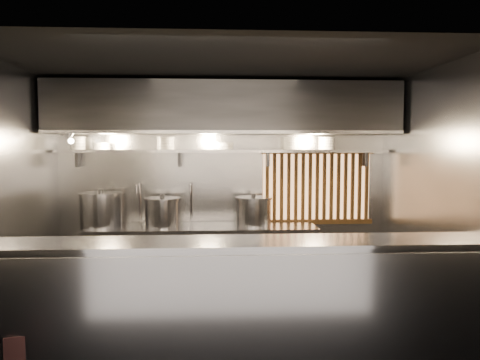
{
  "coord_description": "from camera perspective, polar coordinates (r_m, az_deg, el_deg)",
  "views": [
    {
      "loc": [
        -0.16,
        -4.97,
        1.96
      ],
      "look_at": [
        0.17,
        0.55,
        1.55
      ],
      "focal_mm": 35.0,
      "sensor_mm": 36.0,
      "label": 1
    }
  ],
  "objects": [
    {
      "name": "bowl_stack_1",
      "position": [
        6.46,
        -16.49,
        3.98
      ],
      "size": [
        0.24,
        0.24,
        0.09
      ],
      "color": "silver",
      "rests_on": "bowl_shelf"
    },
    {
      "name": "heat_lamp",
      "position": [
        6.08,
        -20.11,
        5.02
      ],
      "size": [
        0.25,
        0.35,
        0.2
      ],
      "color": "#939397",
      "rests_on": "exhaust_hood"
    },
    {
      "name": "ceiling",
      "position": [
        5.05,
        -1.6,
        13.85
      ],
      "size": [
        4.5,
        4.5,
        0.0
      ],
      "primitive_type": "plane",
      "rotation": [
        3.14,
        0.0,
        0.0
      ],
      "color": "black",
      "rests_on": "wall_back"
    },
    {
      "name": "stock_pot_left",
      "position": [
        6.16,
        -9.43,
        -3.88
      ],
      "size": [
        0.47,
        0.47,
        0.42
      ],
      "rotation": [
        0.0,
        0.0,
        -0.0
      ],
      "color": "#939397",
      "rests_on": "cooking_bench"
    },
    {
      "name": "faucet_right",
      "position": [
        6.38,
        -6.01,
        -1.63
      ],
      "size": [
        0.04,
        0.3,
        0.5
      ],
      "color": "silver",
      "rests_on": "wall_back"
    },
    {
      "name": "stock_pot_mid",
      "position": [
        6.36,
        -16.6,
        -3.45
      ],
      "size": [
        0.7,
        0.7,
        0.49
      ],
      "rotation": [
        0.0,
        0.0,
        -0.33
      ],
      "color": "#939397",
      "rests_on": "cooking_bench"
    },
    {
      "name": "wall_right",
      "position": [
        5.55,
        22.33,
        -1.84
      ],
      "size": [
        0.0,
        3.0,
        3.0
      ],
      "primitive_type": "plane",
      "rotation": [
        1.57,
        0.0,
        -1.57
      ],
      "color": "gray",
      "rests_on": "floor"
    },
    {
      "name": "bowl_stack_4",
      "position": [
        6.38,
        6.21,
        4.47
      ],
      "size": [
        0.21,
        0.21,
        0.17
      ],
      "color": "silver",
      "rests_on": "bowl_shelf"
    },
    {
      "name": "exhaust_hood",
      "position": [
        6.09,
        -1.93,
        8.64
      ],
      "size": [
        4.4,
        0.81,
        0.65
      ],
      "color": "#2D2D30",
      "rests_on": "ceiling"
    },
    {
      "name": "faucet_left",
      "position": [
        6.45,
        -12.24,
        -1.64
      ],
      "size": [
        0.04,
        0.3,
        0.5
      ],
      "color": "silver",
      "rests_on": "wall_back"
    },
    {
      "name": "red_placard",
      "position": [
        4.41,
        -25.19,
        -18.95
      ],
      "size": [
        0.24,
        0.08,
        0.34
      ],
      "primitive_type": "cube",
      "rotation": [
        0.0,
        0.0,
        0.24
      ],
      "color": "red",
      "rests_on": "serving_counter"
    },
    {
      "name": "bowl_shelf",
      "position": [
        6.3,
        -1.97,
        3.54
      ],
      "size": [
        4.4,
        0.34,
        0.04
      ],
      "primitive_type": "cube",
      "color": "#939397",
      "rests_on": "wall_back"
    },
    {
      "name": "cooking_bench",
      "position": [
        6.29,
        -4.66,
        -9.64
      ],
      "size": [
        3.0,
        0.7,
        0.9
      ],
      "primitive_type": "cube",
      "color": "#939397",
      "rests_on": "floor"
    },
    {
      "name": "wall_back",
      "position": [
        6.5,
        -2.0,
        -0.67
      ],
      "size": [
        4.5,
        0.0,
        4.5
      ],
      "primitive_type": "plane",
      "rotation": [
        1.57,
        0.0,
        0.0
      ],
      "color": "gray",
      "rests_on": "floor"
    },
    {
      "name": "floor",
      "position": [
        5.35,
        -1.54,
        -17.23
      ],
      "size": [
        4.5,
        4.5,
        0.0
      ],
      "primitive_type": "plane",
      "color": "black",
      "rests_on": "ground"
    },
    {
      "name": "pendant_bulb",
      "position": [
        6.17,
        -2.87,
        4.28
      ],
      "size": [
        0.09,
        0.09,
        0.19
      ],
      "color": "#2D2D30",
      "rests_on": "exhaust_hood"
    },
    {
      "name": "wall_left",
      "position": [
        5.42,
        -26.08,
        -2.09
      ],
      "size": [
        0.0,
        3.0,
        3.0
      ],
      "primitive_type": "plane",
      "rotation": [
        1.57,
        0.0,
        1.57
      ],
      "color": "gray",
      "rests_on": "floor"
    },
    {
      "name": "bowl_stack_5",
      "position": [
        6.48,
        10.46,
        4.42
      ],
      "size": [
        0.23,
        0.23,
        0.17
      ],
      "color": "silver",
      "rests_on": "bowl_shelf"
    },
    {
      "name": "wood_screen",
      "position": [
        6.61,
        9.35,
        -0.82
      ],
      "size": [
        1.56,
        0.09,
        1.04
      ],
      "color": "#EEAB6B",
      "rests_on": "wall_back"
    },
    {
      "name": "bowl_stack_0",
      "position": [
        6.54,
        -19.13,
        4.26
      ],
      "size": [
        0.2,
        0.2,
        0.17
      ],
      "color": "silver",
      "rests_on": "bowl_shelf"
    },
    {
      "name": "bowl_stack_2",
      "position": [
        6.32,
        -9.06,
        4.44
      ],
      "size": [
        0.24,
        0.24,
        0.17
      ],
      "color": "silver",
      "rests_on": "bowl_shelf"
    },
    {
      "name": "stock_pot_right",
      "position": [
        6.2,
        1.65,
        -3.79
      ],
      "size": [
        0.58,
        0.58,
        0.42
      ],
      "rotation": [
        0.0,
        0.0,
        -0.19
      ],
      "color": "#939397",
      "rests_on": "cooking_bench"
    },
    {
      "name": "serving_counter",
      "position": [
        4.25,
        -1.11,
        -14.87
      ],
      "size": [
        4.5,
        0.56,
        1.13
      ],
      "color": "#939397",
      "rests_on": "floor"
    },
    {
      "name": "bowl_stack_3",
      "position": [
        6.3,
        -1.8,
        4.15
      ],
      "size": [
        0.23,
        0.23,
        0.09
      ],
      "color": "silver",
      "rests_on": "bowl_shelf"
    }
  ]
}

